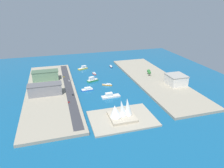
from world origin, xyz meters
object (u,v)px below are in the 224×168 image
(ferry_green_doubledeck, at_px, (92,80))
(water_taxi_orange, at_px, (107,85))
(ferry_white_commuter, at_px, (110,96))
(pickup_red, at_px, (69,102))
(taxi_yellow_cab, at_px, (64,77))
(tugboat_red, at_px, (94,74))
(ferry_yellow_fast, at_px, (83,68))
(terminal_long_green, at_px, (46,75))
(van_white, at_px, (69,80))
(catamaran_blue, at_px, (87,89))
(patrol_launch_navy, at_px, (111,67))
(opera_landmark, at_px, (121,111))
(hotel_broad_white, at_px, (176,80))
(warehouse_low_gray, at_px, (45,89))
(suv_black, at_px, (73,94))
(traffic_light_waterfront, at_px, (71,78))

(ferry_green_doubledeck, bearing_deg, water_taxi_orange, 129.30)
(ferry_white_commuter, distance_m, pickup_red, 57.81)
(ferry_green_doubledeck, xyz_separation_m, taxi_yellow_cab, (44.69, -25.19, 1.37))
(tugboat_red, height_order, ferry_yellow_fast, ferry_yellow_fast)
(ferry_green_doubledeck, xyz_separation_m, terminal_long_green, (73.78, -20.19, 8.22))
(pickup_red, height_order, van_white, pickup_red)
(catamaran_blue, bearing_deg, van_white, -57.93)
(ferry_white_commuter, relative_size, ferry_green_doubledeck, 1.32)
(van_white, bearing_deg, patrol_launch_navy, -145.11)
(ferry_green_doubledeck, bearing_deg, opera_landmark, 93.68)
(tugboat_red, height_order, hotel_broad_white, hotel_broad_white)
(catamaran_blue, bearing_deg, taxi_yellow_cab, -62.34)
(water_taxi_orange, relative_size, ferry_green_doubledeck, 0.76)
(terminal_long_green, distance_m, opera_landmark, 166.34)
(warehouse_low_gray, height_order, suv_black, warehouse_low_gray)
(traffic_light_waterfront, bearing_deg, water_taxi_orange, 153.62)
(tugboat_red, bearing_deg, suv_black, 60.91)
(water_taxi_orange, bearing_deg, ferry_white_commuter, 80.59)
(ferry_white_commuter, xyz_separation_m, van_white, (49.86, -70.59, 2.11))
(warehouse_low_gray, bearing_deg, terminal_long_green, -90.06)
(tugboat_red, bearing_deg, traffic_light_waterfront, 34.91)
(catamaran_blue, distance_m, van_white, 44.18)
(opera_landmark, bearing_deg, traffic_light_waterfront, -71.65)
(ferry_yellow_fast, height_order, suv_black, ferry_yellow_fast)
(patrol_launch_navy, distance_m, taxi_yellow_cab, 104.03)
(ferry_white_commuter, height_order, ferry_green_doubledeck, ferry_green_doubledeck)
(water_taxi_orange, bearing_deg, ferry_green_doubledeck, -50.70)
(ferry_green_doubledeck, xyz_separation_m, opera_landmark, (-8.03, 124.65, 7.47))
(ferry_yellow_fast, distance_m, pickup_red, 147.80)
(ferry_green_doubledeck, bearing_deg, hotel_broad_white, 154.79)
(opera_landmark, bearing_deg, pickup_red, -44.64)
(water_taxi_orange, height_order, catamaran_blue, catamaran_blue)
(tugboat_red, xyz_separation_m, patrol_launch_navy, (-40.94, -32.30, -0.06))
(ferry_white_commuter, xyz_separation_m, warehouse_low_gray, (86.04, -27.20, 8.97))
(ferry_yellow_fast, height_order, hotel_broad_white, hotel_broad_white)
(warehouse_low_gray, relative_size, traffic_light_waterfront, 7.06)
(ferry_white_commuter, xyz_separation_m, pickup_red, (57.47, 5.92, 2.12))
(water_taxi_orange, bearing_deg, hotel_broad_white, 161.82)
(patrol_launch_navy, relative_size, pickup_red, 2.96)
(traffic_light_waterfront, bearing_deg, tugboat_red, -145.09)
(ferry_yellow_fast, height_order, terminal_long_green, terminal_long_green)
(ferry_green_doubledeck, distance_m, terminal_long_green, 76.93)
(pickup_red, bearing_deg, warehouse_low_gray, -49.22)
(warehouse_low_gray, bearing_deg, tugboat_red, -138.99)
(warehouse_low_gray, relative_size, van_white, 8.93)
(pickup_red, height_order, opera_landmark, opera_landmark)
(suv_black, height_order, van_white, van_white)
(terminal_long_green, xyz_separation_m, opera_landmark, (-81.80, 144.84, -0.76))
(ferry_white_commuter, relative_size, catamaran_blue, 1.47)
(pickup_red, bearing_deg, hotel_broad_white, -174.80)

